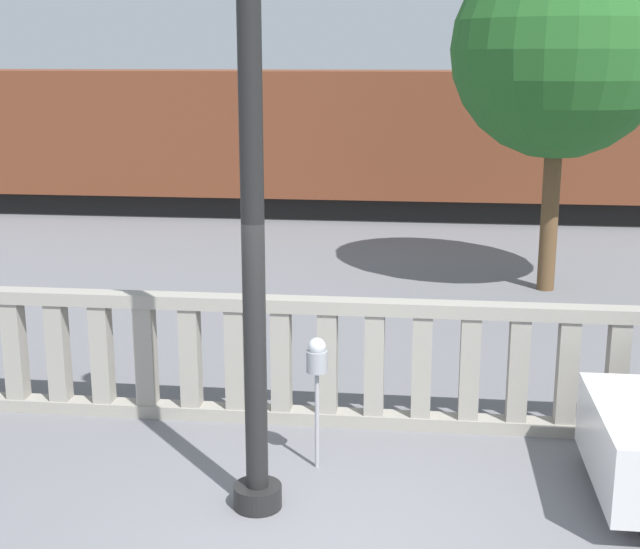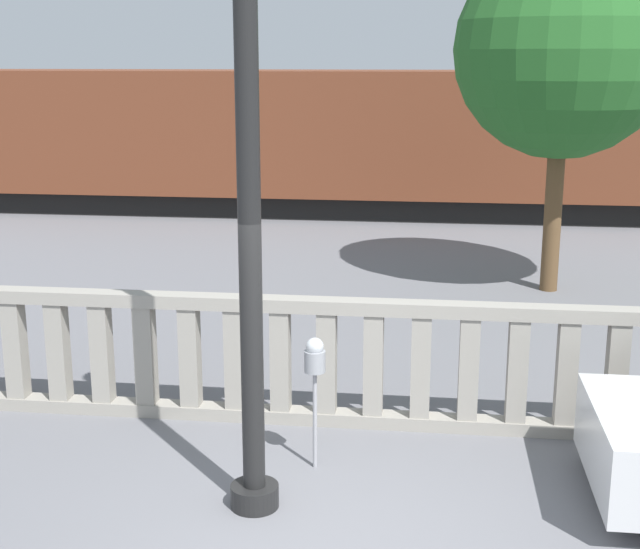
{
  "view_description": "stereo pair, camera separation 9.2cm",
  "coord_description": "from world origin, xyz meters",
  "px_view_note": "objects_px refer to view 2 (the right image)",
  "views": [
    {
      "loc": [
        0.7,
        -6.19,
        3.8
      ],
      "look_at": [
        -0.44,
        3.59,
        1.38
      ],
      "focal_mm": 50.0,
      "sensor_mm": 36.0,
      "label": 1
    },
    {
      "loc": [
        0.79,
        -6.18,
        3.8
      ],
      "look_at": [
        -0.44,
        3.59,
        1.38
      ],
      "focal_mm": 50.0,
      "sensor_mm": 36.0,
      "label": 2
    }
  ],
  "objects_px": {
    "tree_left": "(563,50)",
    "lamppost": "(249,197)",
    "train_near": "(460,141)",
    "parking_meter": "(315,363)"
  },
  "relations": [
    {
      "from": "lamppost",
      "to": "parking_meter",
      "type": "relative_size",
      "value": 4.18
    },
    {
      "from": "train_near",
      "to": "tree_left",
      "type": "xyz_separation_m",
      "value": [
        1.34,
        -7.09,
        2.06
      ]
    },
    {
      "from": "parking_meter",
      "to": "tree_left",
      "type": "distance_m",
      "value": 8.16
    },
    {
      "from": "lamppost",
      "to": "tree_left",
      "type": "xyz_separation_m",
      "value": [
        3.43,
        7.86,
        1.17
      ]
    },
    {
      "from": "lamppost",
      "to": "train_near",
      "type": "height_order",
      "value": "lamppost"
    },
    {
      "from": "parking_meter",
      "to": "tree_left",
      "type": "xyz_separation_m",
      "value": [
        3.01,
        7.04,
        2.84
      ]
    },
    {
      "from": "lamppost",
      "to": "train_near",
      "type": "xyz_separation_m",
      "value": [
        2.09,
        14.94,
        -0.89
      ]
    },
    {
      "from": "tree_left",
      "to": "lamppost",
      "type": "bearing_deg",
      "value": -113.58
    },
    {
      "from": "lamppost",
      "to": "tree_left",
      "type": "distance_m",
      "value": 8.65
    },
    {
      "from": "parking_meter",
      "to": "tree_left",
      "type": "height_order",
      "value": "tree_left"
    }
  ]
}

